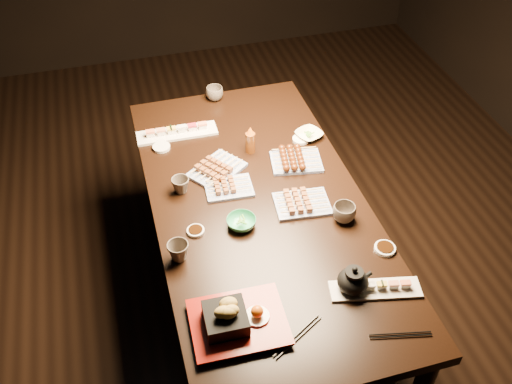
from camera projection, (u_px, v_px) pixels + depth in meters
ground at (269, 265)px, 3.17m from camera, size 5.00×5.00×0.00m
dining_table at (259, 260)px, 2.70m from camera, size 0.95×1.82×0.75m
sushi_platter_near at (376, 287)px, 2.09m from camera, size 0.35×0.16×0.04m
sushi_platter_far at (177, 130)px, 2.80m from camera, size 0.40×0.12×0.05m
yakitori_plate_center at (229, 185)px, 2.50m from camera, size 0.22×0.16×0.05m
yakitori_plate_right at (302, 200)px, 2.42m from camera, size 0.25×0.19×0.06m
yakitori_plate_left at (217, 166)px, 2.58m from camera, size 0.30×0.28×0.06m
tsukune_plate at (296, 158)px, 2.63m from camera, size 0.26×0.20×0.06m
edamame_bowl_green at (241, 222)px, 2.34m from camera, size 0.14×0.14×0.04m
edamame_bowl_cream at (309, 135)px, 2.78m from camera, size 0.16×0.16×0.03m
tempura_tray at (238, 315)px, 1.95m from camera, size 0.34×0.28×0.12m
teacup_near_left at (178, 252)px, 2.19m from camera, size 0.10×0.10×0.08m
teacup_mid_right at (344, 213)px, 2.35m from camera, size 0.11×0.11×0.08m
teacup_far_left at (181, 185)px, 2.48m from camera, size 0.09×0.09×0.07m
teacup_far_right at (215, 93)px, 3.02m from camera, size 0.12×0.12×0.07m
teapot at (353, 279)px, 2.07m from camera, size 0.15×0.15×0.12m
condiment_bottle at (250, 140)px, 2.67m from camera, size 0.06×0.06×0.14m
sauce_dish_west at (196, 231)px, 2.32m from camera, size 0.09×0.09×0.01m
sauce_dish_east at (301, 139)px, 2.77m from camera, size 0.10×0.10×0.01m
sauce_dish_se at (385, 248)px, 2.25m from camera, size 0.10×0.10×0.01m
sauce_dish_nw at (161, 147)px, 2.72m from camera, size 0.09×0.09×0.01m
chopsticks_near at (298, 336)px, 1.95m from camera, size 0.21×0.13×0.01m
chopsticks_se at (400, 335)px, 1.96m from camera, size 0.22×0.06×0.01m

